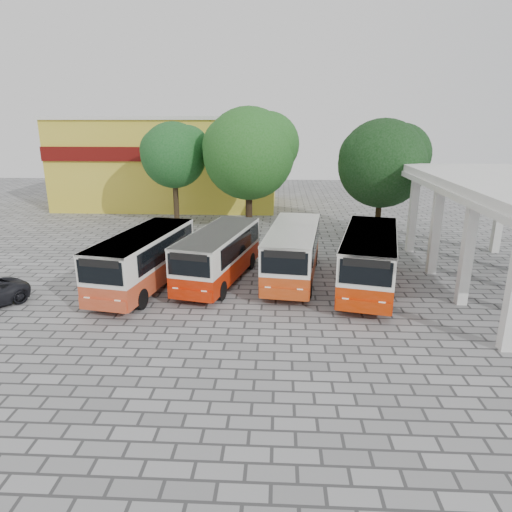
# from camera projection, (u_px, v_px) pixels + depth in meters

# --- Properties ---
(ground) EXTENTS (90.00, 90.00, 0.00)m
(ground) POSITION_uv_depth(u_px,v_px,m) (290.00, 316.00, 19.57)
(ground) COLOR slate
(ground) RESTS_ON ground
(shophouse_block) EXTENTS (20.40, 10.40, 8.30)m
(shophouse_block) POSITION_uv_depth(u_px,v_px,m) (171.00, 161.00, 43.72)
(shophouse_block) COLOR gold
(shophouse_block) RESTS_ON ground
(bus_far_left) EXTENTS (3.68, 8.01, 2.76)m
(bus_far_left) POSITION_uv_depth(u_px,v_px,m) (144.00, 257.00, 22.41)
(bus_far_left) COLOR #B8401F
(bus_far_left) RESTS_ON ground
(bus_centre_left) EXTENTS (3.86, 7.77, 2.66)m
(bus_centre_left) POSITION_uv_depth(u_px,v_px,m) (219.00, 253.00, 23.38)
(bus_centre_left) COLOR #B31B00
(bus_centre_left) RESTS_ON ground
(bus_centre_right) EXTENTS (3.29, 7.95, 2.78)m
(bus_centre_right) POSITION_uv_depth(u_px,v_px,m) (293.00, 250.00, 23.65)
(bus_centre_right) COLOR #B3390D
(bus_centre_right) RESTS_ON ground
(bus_far_right) EXTENTS (4.12, 8.33, 2.86)m
(bus_far_right) POSITION_uv_depth(u_px,v_px,m) (369.00, 257.00, 22.25)
(bus_far_right) COLOR #B52700
(bus_far_right) RESTS_ON ground
(tree_left) EXTENTS (5.14, 4.90, 7.93)m
(tree_left) POSITION_uv_depth(u_px,v_px,m) (175.00, 153.00, 34.10)
(tree_left) COLOR #372A19
(tree_left) RESTS_ON ground
(tree_middle) EXTENTS (6.87, 6.54, 8.98)m
(tree_middle) POSITION_uv_depth(u_px,v_px,m) (250.00, 151.00, 32.42)
(tree_middle) COLOR #2F2114
(tree_middle) RESTS_ON ground
(tree_right) EXTENTS (6.35, 6.04, 8.18)m
(tree_right) POSITION_uv_depth(u_px,v_px,m) (383.00, 161.00, 31.22)
(tree_right) COLOR black
(tree_right) RESTS_ON ground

